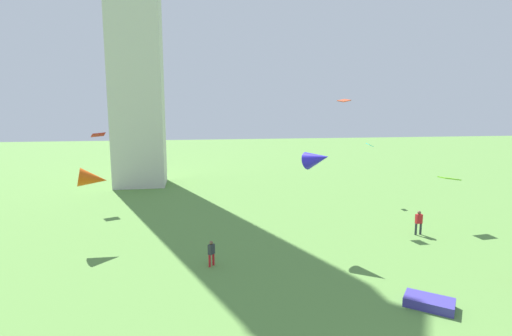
{
  "coord_description": "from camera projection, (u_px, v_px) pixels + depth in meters",
  "views": [
    {
      "loc": [
        -6.9,
        -8.0,
        9.09
      ],
      "look_at": [
        -2.9,
        14.34,
        5.74
      ],
      "focal_mm": 26.61,
      "sensor_mm": 36.0,
      "label": 1
    }
  ],
  "objects": [
    {
      "name": "kite_flying_0",
      "position": [
        449.0,
        178.0,
        30.01
      ],
      "size": [
        1.44,
        1.01,
        0.31
      ],
      "rotation": [
        0.0,
        0.0,
        3.13
      ],
      "color": "#62B41F"
    },
    {
      "name": "kite_bundle_0",
      "position": [
        429.0,
        302.0,
        17.85
      ],
      "size": [
        2.48,
        2.38,
        0.43
      ],
      "primitive_type": "cube",
      "rotation": [
        0.0,
        0.0,
        2.43
      ],
      "color": "#3C3493",
      "rests_on": "ground_plane"
    },
    {
      "name": "person_2",
      "position": [
        419.0,
        221.0,
        28.25
      ],
      "size": [
        0.57,
        0.3,
        1.83
      ],
      "rotation": [
        0.0,
        0.0,
        0.06
      ],
      "color": "#2D3338",
      "rests_on": "ground_plane"
    },
    {
      "name": "kite_flying_5",
      "position": [
        344.0,
        101.0,
        32.23
      ],
      "size": [
        0.9,
        1.17,
        0.32
      ],
      "rotation": [
        0.0,
        0.0,
        1.71
      ],
      "color": "#CE431E"
    },
    {
      "name": "kite_flying_3",
      "position": [
        98.0,
        135.0,
        36.37
      ],
      "size": [
        1.42,
        1.28,
        0.48
      ],
      "rotation": [
        0.0,
        0.0,
        0.49
      ],
      "color": "red"
    },
    {
      "name": "kite_flying_4",
      "position": [
        93.0,
        179.0,
        26.11
      ],
      "size": [
        2.3,
        1.76,
        1.63
      ],
      "rotation": [
        0.0,
        0.0,
        1.82
      ],
      "color": "#D94E0C"
    },
    {
      "name": "person_0",
      "position": [
        211.0,
        252.0,
        22.49
      ],
      "size": [
        0.45,
        0.45,
        1.56
      ],
      "rotation": [
        0.0,
        0.0,
        0.81
      ],
      "color": "red",
      "rests_on": "ground_plane"
    },
    {
      "name": "kite_flying_1",
      "position": [
        370.0,
        145.0,
        38.75
      ],
      "size": [
        0.53,
        0.82,
        0.37
      ],
      "rotation": [
        0.0,
        0.0,
        4.7
      ],
      "color": "#11C9CE"
    },
    {
      "name": "kite_flying_2",
      "position": [
        317.0,
        159.0,
        24.82
      ],
      "size": [
        2.14,
        2.23,
        1.56
      ],
      "rotation": [
        0.0,
        0.0,
        0.7
      ],
      "color": "#2F23E0"
    }
  ]
}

